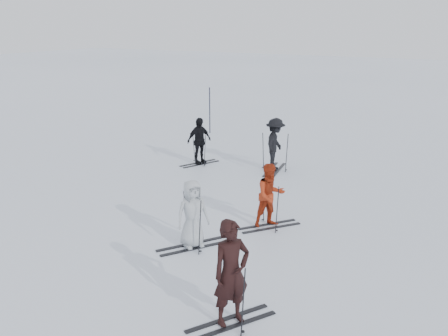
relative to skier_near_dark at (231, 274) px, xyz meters
name	(u,v)px	position (x,y,z in m)	size (l,w,h in m)	color
ground	(206,213)	(-2.97, 4.06, -0.92)	(120.00, 120.00, 0.00)	silver
skier_near_dark	(231,274)	(0.00, 0.00, 0.00)	(0.67, 0.44, 1.84)	black
skier_red	(270,196)	(-1.12, 4.08, -0.12)	(0.78, 0.60, 1.60)	#A12C12
skier_grey	(193,215)	(-2.17, 2.19, -0.15)	(0.76, 0.49, 1.55)	#AEB4B8
skier_uphill_left	(199,141)	(-5.64, 8.02, -0.10)	(0.96, 0.40, 1.64)	black
skier_uphill_far	(275,145)	(-2.98, 8.60, -0.03)	(1.15, 0.66, 1.78)	black
skis_near_dark	(231,291)	(0.00, 0.00, -0.31)	(0.88, 1.67, 1.22)	black
skis_red	(270,204)	(-1.12, 4.08, -0.32)	(0.87, 1.63, 1.19)	black
skis_grey	(193,221)	(-2.17, 2.19, -0.29)	(0.92, 1.73, 1.27)	black
skis_uphill_left	(199,148)	(-5.64, 8.02, -0.35)	(0.83, 1.56, 1.14)	black
skis_uphill_far	(275,151)	(-2.98, 8.60, -0.25)	(0.97, 1.84, 1.34)	black
piste_marker	(210,110)	(-7.91, 12.56, 0.11)	(0.05, 0.05, 2.06)	black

